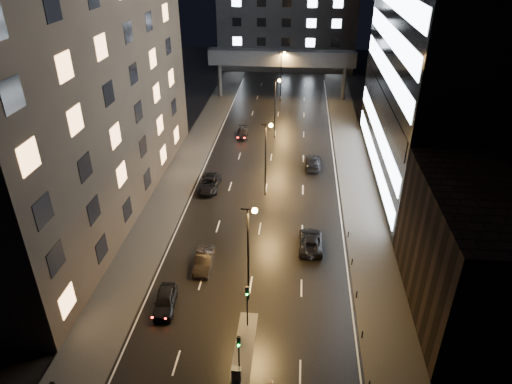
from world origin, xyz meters
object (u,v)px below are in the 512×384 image
car_away_c (209,183)px  utility_cabinet (236,374)px  car_away_b (204,261)px  car_toward_a (311,241)px  car_away_d (243,133)px  car_away_a (165,301)px  car_toward_b (313,162)px

car_away_c → utility_cabinet: size_ratio=4.35×
car_away_b → car_toward_a: (11.10, 4.54, -0.01)m
car_away_b → car_toward_a: size_ratio=0.86×
car_away_c → utility_cabinet: 31.35m
car_away_d → car_toward_a: 32.98m
car_toward_a → car_away_c: bearing=-41.2°
car_away_c → car_away_b: bearing=-81.3°
car_away_a → car_toward_a: size_ratio=0.83×
car_away_b → car_away_d: (-0.30, 35.48, -0.12)m
car_away_d → car_away_a: bearing=-97.1°
car_toward_a → car_toward_b: size_ratio=0.99×
car_away_b → car_away_c: 16.93m
car_away_d → utility_cabinet: size_ratio=3.50×
car_away_b → car_toward_a: car_away_b is taller
car_away_d → car_toward_b: bearing=-46.1°
car_away_b → car_toward_b: size_ratio=0.85×
car_away_a → car_toward_b: car_toward_b is taller
car_away_a → utility_cabinet: 10.62m
car_away_b → car_away_c: size_ratio=0.83×
car_away_a → car_away_c: size_ratio=0.81×
car_toward_b → car_away_b: bearing=66.9°
car_away_a → car_away_b: same height
car_away_c → car_toward_a: car_away_c is taller
car_away_b → car_away_c: (-2.58, 16.73, 0.01)m
car_away_d → utility_cabinet: bearing=-87.8°
car_away_b → car_toward_b: (11.56, 24.86, 0.03)m
car_away_a → car_toward_a: 17.26m
car_toward_a → utility_cabinet: size_ratio=4.23×
car_away_d → utility_cabinet: utility_cabinet is taller
car_away_a → car_away_d: (2.08, 41.73, -0.12)m
car_away_d → car_toward_b: 15.93m
car_away_c → car_toward_b: car_toward_b is taller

